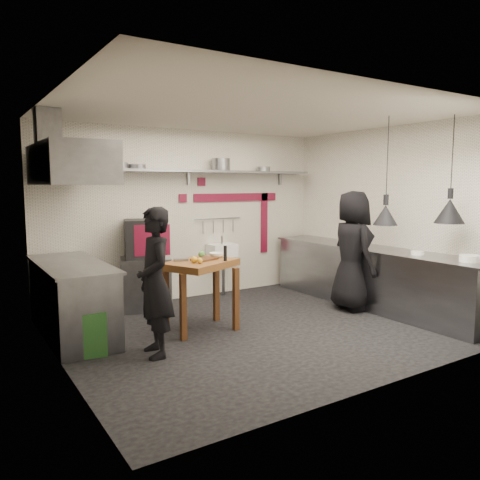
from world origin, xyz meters
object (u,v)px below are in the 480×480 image
green_bin (92,333)px  chef_right (352,251)px  combi_oven (143,239)px  prep_table (201,296)px  oven_stand (145,283)px  chef_left (155,282)px

green_bin → chef_right: 3.94m
combi_oven → prep_table: combi_oven is taller
chef_right → combi_oven: bearing=70.8°
oven_stand → green_bin: 1.99m
chef_left → green_bin: bearing=-117.6°
chef_right → oven_stand: bearing=70.2°
green_bin → chef_left: 0.93m
oven_stand → chef_left: chef_left is taller
chef_right → green_bin: bearing=100.7°
oven_stand → chef_right: chef_right is taller
green_bin → prep_table: 1.48m
prep_table → chef_left: (-0.86, -0.55, 0.37)m
green_bin → prep_table: bearing=5.5°
chef_left → chef_right: size_ratio=0.92×
oven_stand → combi_oven: size_ratio=1.38×
combi_oven → chef_left: (-0.61, -1.93, -0.26)m
combi_oven → prep_table: (0.25, -1.39, -0.63)m
prep_table → oven_stand: bearing=73.8°
oven_stand → chef_left: size_ratio=0.48×
green_bin → chef_right: (3.88, -0.18, 0.66)m
green_bin → combi_oven: bearing=51.7°
oven_stand → prep_table: 1.43m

